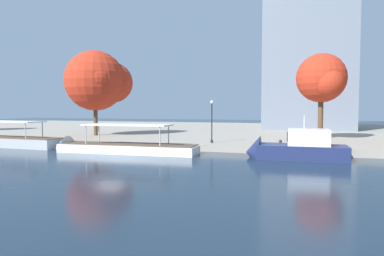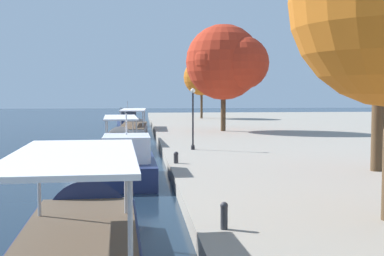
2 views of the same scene
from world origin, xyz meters
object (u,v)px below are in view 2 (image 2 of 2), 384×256
(motor_yacht_0, at_px, (127,120))
(mooring_bollard_1, at_px, (224,215))
(tour_boat_2, at_px, (121,144))
(tree_1, at_px, (375,32))
(tree_0, at_px, (203,79))
(motor_yacht_3, at_px, (127,166))
(mooring_bollard_2, at_px, (176,157))
(tour_boat_1, at_px, (134,130))
(tree_3, at_px, (227,62))
(lamp_post, at_px, (193,116))

(motor_yacht_0, bearing_deg, mooring_bollard_1, 179.11)
(motor_yacht_0, bearing_deg, tour_boat_2, 175.23)
(tree_1, bearing_deg, tree_0, -177.88)
(motor_yacht_3, distance_m, mooring_bollard_2, 3.03)
(tour_boat_1, xyz_separation_m, mooring_bollard_2, (29.86, 2.72, 0.62))
(tree_1, relative_size, tree_3, 0.89)
(tree_1, bearing_deg, motor_yacht_3, -102.16)
(tree_0, bearing_deg, lamp_post, -7.97)
(tree_3, bearing_deg, tree_0, 178.08)
(motor_yacht_3, relative_size, tree_3, 0.73)
(tree_0, bearing_deg, mooring_bollard_1, -6.49)
(tour_boat_2, relative_size, tree_3, 1.32)
(motor_yacht_3, distance_m, tree_1, 14.65)
(tree_1, bearing_deg, mooring_bollard_2, -111.76)
(tree_0, bearing_deg, motor_yacht_0, -61.14)
(mooring_bollard_1, bearing_deg, tree_0, 173.51)
(motor_yacht_0, xyz_separation_m, mooring_bollard_1, (58.54, 4.24, 0.38))
(tree_1, xyz_separation_m, tree_3, (-27.48, -2.93, 0.09))
(mooring_bollard_2, height_order, tree_1, tree_1)
(tour_boat_1, xyz_separation_m, motor_yacht_3, (31.07, -0.04, 0.33))
(motor_yacht_0, xyz_separation_m, mooring_bollard_2, (44.25, 3.82, 0.30))
(lamp_post, bearing_deg, motor_yacht_0, -171.62)
(motor_yacht_0, distance_m, mooring_bollard_2, 44.42)
(tour_boat_1, bearing_deg, lamp_post, -167.28)
(tour_boat_2, bearing_deg, motor_yacht_0, -2.51)
(mooring_bollard_1, bearing_deg, motor_yacht_3, -166.35)
(motor_yacht_0, xyz_separation_m, tree_3, (20.70, 10.72, 7.09))
(mooring_bollard_2, height_order, tree_0, tree_0)
(motor_yacht_0, bearing_deg, tree_3, -157.65)
(motor_yacht_3, bearing_deg, mooring_bollard_1, -167.47)
(tree_0, xyz_separation_m, tree_1, (54.59, 2.02, 0.87))
(mooring_bollard_1, xyz_separation_m, tree_0, (-64.95, 7.39, 5.75))
(tree_0, distance_m, tree_3, 27.14)
(mooring_bollard_2, distance_m, tree_1, 12.53)
(mooring_bollard_1, bearing_deg, tree_1, 137.74)
(tour_boat_2, relative_size, mooring_bollard_1, 17.86)
(motor_yacht_0, height_order, tree_0, tree_0)
(tour_boat_2, height_order, mooring_bollard_1, tour_boat_2)
(tree_0, height_order, tree_1, tree_1)
(tour_boat_1, xyz_separation_m, mooring_bollard_1, (44.14, 3.13, 0.71))
(mooring_bollard_2, bearing_deg, motor_yacht_3, -66.27)
(motor_yacht_0, xyz_separation_m, tour_boat_1, (14.40, 1.10, -0.33))
(lamp_post, bearing_deg, motor_yacht_3, -28.70)
(lamp_post, bearing_deg, tree_0, 172.03)
(tour_boat_2, height_order, tree_0, tree_0)
(motor_yacht_0, distance_m, lamp_post, 37.83)
(lamp_post, relative_size, tree_3, 0.39)
(lamp_post, relative_size, tree_0, 0.47)
(tour_boat_1, height_order, mooring_bollard_2, tour_boat_1)
(tour_boat_1, bearing_deg, tree_3, -121.36)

